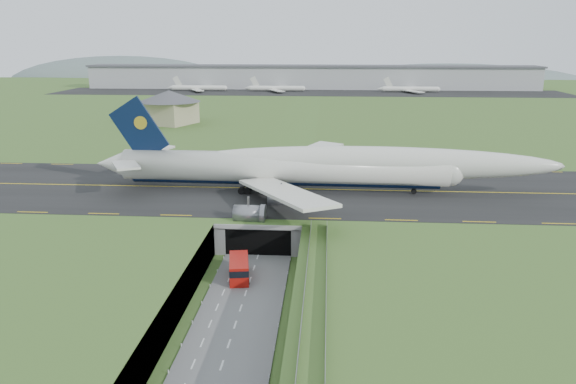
{
  "coord_description": "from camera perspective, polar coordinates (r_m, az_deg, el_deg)",
  "views": [
    {
      "loc": [
        12.2,
        -86.95,
        38.06
      ],
      "look_at": [
        4.58,
        20.0,
        8.94
      ],
      "focal_mm": 35.0,
      "sensor_mm": 36.0,
      "label": 1
    }
  ],
  "objects": [
    {
      "name": "jumbo_jet",
      "position": [
        120.97,
        2.9,
        2.58
      ],
      "size": [
        100.64,
        63.65,
        21.06
      ],
      "rotation": [
        0.0,
        0.0,
        -0.03
      ],
      "color": "silver",
      "rests_on": "ground"
    },
    {
      "name": "cargo_terminal",
      "position": [
        387.31,
        2.29,
        11.62
      ],
      "size": [
        320.0,
        67.0,
        15.6
      ],
      "color": "#B2B2B2",
      "rests_on": "ground"
    },
    {
      "name": "distant_hills",
      "position": [
        521.27,
        9.97,
        10.34
      ],
      "size": [
        700.0,
        91.0,
        60.0
      ],
      "color": "slate",
      "rests_on": "ground"
    },
    {
      "name": "guideway",
      "position": [
        75.33,
        2.8,
        -10.58
      ],
      "size": [
        3.0,
        53.0,
        7.05
      ],
      "color": "#A8A8A3",
      "rests_on": "ground"
    },
    {
      "name": "service_building",
      "position": [
        226.55,
        -11.95,
        8.72
      ],
      "size": [
        31.32,
        31.32,
        13.16
      ],
      "rotation": [
        0.0,
        0.0,
        -0.38
      ],
      "color": "tan",
      "rests_on": "ground"
    },
    {
      "name": "taxiway",
      "position": [
        124.73,
        -1.68,
        0.34
      ],
      "size": [
        800.0,
        44.0,
        0.18
      ],
      "primitive_type": "cube",
      "color": "black",
      "rests_on": "airfield_deck"
    },
    {
      "name": "airfield_deck",
      "position": [
        94.54,
        -3.66,
        -6.61
      ],
      "size": [
        800.0,
        800.0,
        6.0
      ],
      "primitive_type": "cube",
      "color": "gray",
      "rests_on": "ground"
    },
    {
      "name": "shuttle_tram",
      "position": [
        93.19,
        -5.0,
        -7.74
      ],
      "size": [
        4.4,
        8.65,
        3.35
      ],
      "rotation": [
        0.0,
        0.0,
        0.16
      ],
      "color": "#A9120B",
      "rests_on": "ground"
    },
    {
      "name": "tunnel_portal",
      "position": [
        110.0,
        -2.51,
        -3.22
      ],
      "size": [
        17.0,
        22.3,
        6.0
      ],
      "color": "gray",
      "rests_on": "ground"
    },
    {
      "name": "trench_road",
      "position": [
        88.89,
        -4.28,
        -10.13
      ],
      "size": [
        12.0,
        75.0,
        0.2
      ],
      "primitive_type": "cube",
      "color": "slate",
      "rests_on": "ground"
    },
    {
      "name": "ground",
      "position": [
        95.69,
        -3.63,
        -8.27
      ],
      "size": [
        900.0,
        900.0,
        0.0
      ],
      "primitive_type": "plane",
      "color": "#476327",
      "rests_on": "ground"
    }
  ]
}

